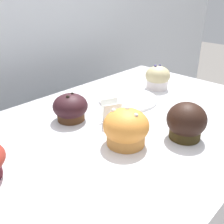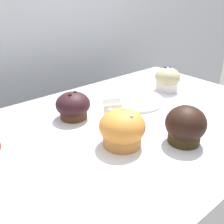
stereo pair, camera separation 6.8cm
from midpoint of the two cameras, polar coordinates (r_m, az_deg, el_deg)
The scene contains 7 objects.
wall_back at distance 1.20m, azimuth -15.82°, elevation 5.55°, with size 3.20×0.10×1.80m, color silver.
muffin_front_center at distance 0.96m, azimuth 13.96°, elevation 6.85°, with size 0.09×0.09×0.09m.
muffin_back_right at distance 0.65m, azimuth 18.62°, elevation -2.98°, with size 0.10×0.10×0.09m.
muffin_front_left at distance 0.61m, azimuth 5.44°, elevation -3.78°, with size 0.11×0.11×0.09m.
muffin_front_right at distance 0.74m, azimuth -5.88°, elevation 1.25°, with size 0.10×0.10×0.08m.
serving_plate at distance 0.86m, azimuth 7.05°, elevation 2.57°, with size 0.19×0.19×0.01m.
price_card at distance 0.71m, azimuth 2.73°, elevation 0.12°, with size 0.06×0.06×0.06m.
Camera 2 is at (-0.42, -0.46, 1.30)m, focal length 42.00 mm.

